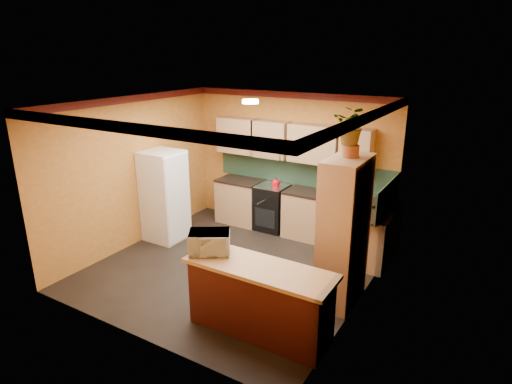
% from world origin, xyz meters
% --- Properties ---
extents(room_shell, '(4.24, 4.24, 2.72)m').
position_xyz_m(room_shell, '(0.02, 0.28, 2.09)').
color(room_shell, black).
rests_on(room_shell, ground).
extents(base_cabinets_back, '(3.65, 0.60, 0.88)m').
position_xyz_m(base_cabinets_back, '(0.39, 1.80, 0.44)').
color(base_cabinets_back, tan).
rests_on(base_cabinets_back, ground).
extents(countertop_back, '(3.65, 0.62, 0.04)m').
position_xyz_m(countertop_back, '(0.39, 1.80, 0.90)').
color(countertop_back, black).
rests_on(countertop_back, base_cabinets_back).
extents(stove, '(0.58, 0.58, 0.91)m').
position_xyz_m(stove, '(-0.24, 1.80, 0.46)').
color(stove, black).
rests_on(stove, ground).
extents(kettle, '(0.18, 0.18, 0.18)m').
position_xyz_m(kettle, '(-0.14, 1.75, 1.00)').
color(kettle, '#B20B15').
rests_on(kettle, stove).
extents(sink, '(0.48, 0.40, 0.03)m').
position_xyz_m(sink, '(1.16, 1.80, 0.94)').
color(sink, silver).
rests_on(sink, countertop_back).
extents(base_cabinets_right, '(0.60, 0.80, 0.88)m').
position_xyz_m(base_cabinets_right, '(1.80, 1.23, 0.44)').
color(base_cabinets_right, tan).
rests_on(base_cabinets_right, ground).
extents(countertop_right, '(0.62, 0.80, 0.04)m').
position_xyz_m(countertop_right, '(1.80, 1.23, 0.90)').
color(countertop_right, black).
rests_on(countertop_right, base_cabinets_right).
extents(fridge, '(0.68, 0.66, 1.70)m').
position_xyz_m(fridge, '(-1.75, 0.37, 0.85)').
color(fridge, white).
rests_on(fridge, ground).
extents(pantry, '(0.48, 0.90, 2.10)m').
position_xyz_m(pantry, '(1.85, 0.02, 1.05)').
color(pantry, tan).
rests_on(pantry, ground).
extents(fern_pot, '(0.22, 0.22, 0.16)m').
position_xyz_m(fern_pot, '(1.85, 0.07, 2.18)').
color(fern_pot, brown).
rests_on(fern_pot, pantry).
extents(fern, '(0.49, 0.44, 0.50)m').
position_xyz_m(fern, '(1.85, 0.07, 2.51)').
color(fern, tan).
rests_on(fern, fern_pot).
extents(breakfast_bar, '(1.80, 0.55, 0.88)m').
position_xyz_m(breakfast_bar, '(1.24, -1.23, 0.44)').
color(breakfast_bar, '#451610').
rests_on(breakfast_bar, ground).
extents(bar_top, '(1.90, 0.65, 0.05)m').
position_xyz_m(bar_top, '(1.24, -1.23, 0.91)').
color(bar_top, tan).
rests_on(bar_top, breakfast_bar).
extents(microwave, '(0.63, 0.58, 0.29)m').
position_xyz_m(microwave, '(0.49, -1.23, 1.07)').
color(microwave, white).
rests_on(microwave, bar_top).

